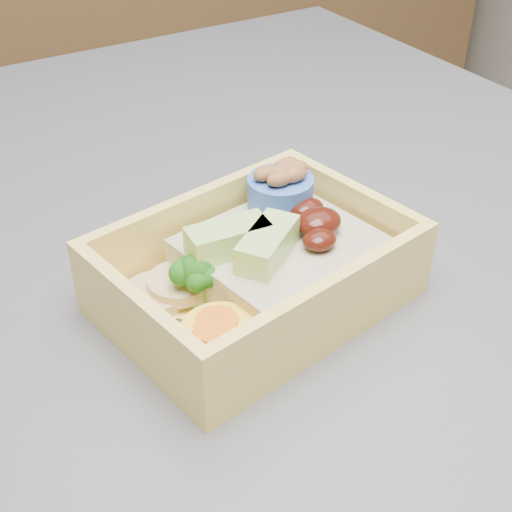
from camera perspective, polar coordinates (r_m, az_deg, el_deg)
bento_box at (r=0.47m, az=0.39°, el=-0.85°), size 0.21×0.17×0.07m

